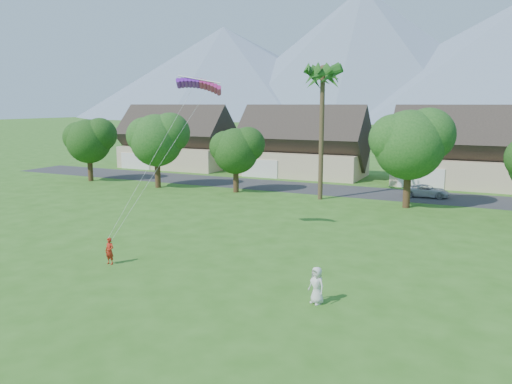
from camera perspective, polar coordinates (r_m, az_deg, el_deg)
The scene contains 10 objects.
ground at distance 22.20m, azimuth -11.42°, elevation -13.85°, with size 500.00×500.00×0.00m, color #2D6019.
street at distance 52.42m, azimuth 11.27°, elevation 0.04°, with size 90.00×7.00×0.01m, color #2D2D30.
kite_flyer at distance 29.39m, azimuth -16.38°, elevation -6.49°, with size 0.56×0.37×1.53m, color #A82213.
watcher at distance 23.01m, azimuth 6.95°, elevation -10.54°, with size 0.84×0.55×1.72m, color silver.
parked_car at distance 51.12m, azimuth 18.89°, elevation 0.12°, with size 1.98×4.30×1.19m, color silver.
mountain_ridge at distance 276.90m, azimuth 25.52°, elevation 13.25°, with size 540.00×240.00×70.00m.
houses_row at distance 60.57m, azimuth 13.92°, elevation 4.55°, with size 72.75×8.19×8.86m.
tree_row at distance 46.27m, azimuth 8.25°, elevation 4.93°, with size 62.27×6.67×8.45m.
fan_palm at distance 46.99m, azimuth 7.65°, elevation 13.46°, with size 3.00×3.00×13.80m.
parafoil_kite at distance 32.53m, azimuth -6.47°, elevation 12.21°, with size 3.10×1.50×0.50m.
Camera 1 is at (12.35, -16.16, 8.91)m, focal length 35.00 mm.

